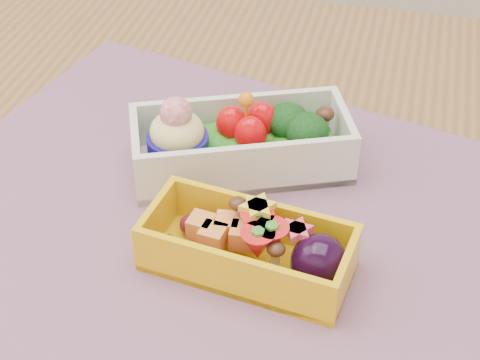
% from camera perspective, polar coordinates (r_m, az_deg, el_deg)
% --- Properties ---
extents(table, '(1.20, 0.80, 0.75)m').
position_cam_1_polar(table, '(0.65, -0.71, -9.66)').
color(table, brown).
rests_on(table, ground).
extents(placemat, '(0.58, 0.49, 0.00)m').
position_cam_1_polar(placemat, '(0.58, -0.84, -3.13)').
color(placemat, '#895E6F').
rests_on(placemat, table).
extents(bento_white, '(0.19, 0.14, 0.07)m').
position_cam_1_polar(bento_white, '(0.62, 0.02, 2.84)').
color(bento_white, silver).
rests_on(bento_white, placemat).
extents(bento_yellow, '(0.16, 0.08, 0.05)m').
position_cam_1_polar(bento_yellow, '(0.53, 0.94, -5.14)').
color(bento_yellow, '#EDB80C').
rests_on(bento_yellow, placemat).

